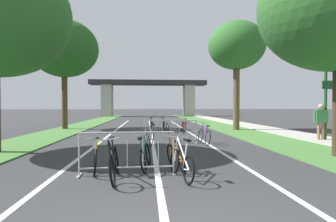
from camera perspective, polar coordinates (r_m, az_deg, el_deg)
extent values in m
cube|color=#477A38|center=(23.53, -18.13, -3.01)|extent=(2.70, 49.46, 0.05)
cube|color=#477A38|center=(23.65, 10.19, -2.96)|extent=(2.70, 49.46, 0.05)
cube|color=#ADA89E|center=(24.40, 15.83, -2.82)|extent=(2.25, 49.46, 0.08)
cube|color=silver|center=(16.97, -3.71, -4.59)|extent=(0.14, 28.61, 0.01)
cube|color=silver|center=(17.18, 4.43, -4.52)|extent=(0.14, 28.61, 0.01)
cube|color=silver|center=(17.11, -11.89, -4.56)|extent=(0.14, 28.61, 0.01)
cube|color=#2D2D30|center=(43.63, -4.25, 6.15)|extent=(19.01, 2.82, 0.74)
cube|color=#ADA89E|center=(43.95, -13.08, 2.22)|extent=(1.67, 2.40, 5.19)
cube|color=#ADA89E|center=(44.03, 4.58, 2.24)|extent=(1.67, 2.40, 5.19)
cylinder|color=#4C3823|center=(20.25, -21.55, 1.90)|extent=(0.40, 0.40, 4.00)
ellipsoid|color=#23561E|center=(20.66, -21.63, 12.50)|extent=(4.81, 4.81, 4.09)
cylinder|color=brown|center=(18.70, 14.63, 2.63)|extent=(0.44, 0.44, 4.39)
ellipsoid|color=#2D6628|center=(19.16, 14.69, 13.63)|extent=(3.89, 3.89, 3.31)
cylinder|color=#1E4C23|center=(14.67, 31.05, 3.91)|extent=(0.14, 0.14, 4.88)
sphere|color=white|center=(15.03, 31.15, 13.70)|extent=(0.32, 0.32, 0.32)
cube|color=#195128|center=(14.60, 31.40, 4.88)|extent=(0.56, 0.03, 0.40)
cylinder|color=#ADADB2|center=(6.65, -18.78, -8.90)|extent=(0.04, 0.04, 1.05)
cube|color=#ADADB2|center=(6.76, -18.75, -13.17)|extent=(0.08, 0.44, 0.03)
cylinder|color=#ADADB2|center=(6.57, 1.22, -8.97)|extent=(0.04, 0.04, 1.05)
cube|color=#ADADB2|center=(6.68, 1.22, -13.28)|extent=(0.08, 0.44, 0.03)
cylinder|color=#ADADB2|center=(6.45, -8.85, -4.65)|extent=(2.27, 0.13, 0.04)
cylinder|color=#ADADB2|center=(6.58, -8.83, -12.03)|extent=(2.27, 0.13, 0.04)
cylinder|color=#ADADB2|center=(6.57, -15.52, -8.21)|extent=(0.02, 0.02, 0.87)
cylinder|color=#ADADB2|center=(6.52, -12.20, -8.26)|extent=(0.02, 0.02, 0.87)
cylinder|color=#ADADB2|center=(6.50, -8.84, -8.29)|extent=(0.02, 0.02, 0.87)
cylinder|color=#ADADB2|center=(6.50, -5.47, -8.28)|extent=(0.02, 0.02, 0.87)
cylinder|color=#ADADB2|center=(6.52, -2.11, -8.25)|extent=(0.02, 0.02, 0.87)
cylinder|color=#ADADB2|center=(11.79, -4.88, -4.52)|extent=(0.04, 0.04, 1.05)
cube|color=#ADADB2|center=(11.85, -4.87, -6.98)|extent=(0.08, 0.44, 0.03)
cylinder|color=#ADADB2|center=(11.90, 6.14, -4.47)|extent=(0.04, 0.04, 1.05)
cube|color=#ADADB2|center=(11.96, 6.13, -6.91)|extent=(0.08, 0.44, 0.03)
cylinder|color=#ADADB2|center=(11.75, 0.66, -2.07)|extent=(2.27, 0.14, 0.04)
cylinder|color=#ADADB2|center=(11.83, 0.66, -6.18)|extent=(2.27, 0.14, 0.04)
cylinder|color=#ADADB2|center=(11.77, -3.03, -4.09)|extent=(0.02, 0.02, 0.87)
cylinder|color=#ADADB2|center=(11.77, -1.19, -4.09)|extent=(0.02, 0.02, 0.87)
cylinder|color=#ADADB2|center=(11.78, 0.66, -4.08)|extent=(0.02, 0.02, 0.87)
cylinder|color=#ADADB2|center=(11.81, 2.49, -4.07)|extent=(0.02, 0.02, 0.87)
cylinder|color=#ADADB2|center=(11.84, 4.32, -4.06)|extent=(0.02, 0.02, 0.87)
cylinder|color=#ADADB2|center=(16.99, -5.87, -2.82)|extent=(0.04, 0.04, 1.05)
cube|color=#ADADB2|center=(17.03, -5.87, -4.53)|extent=(0.07, 0.44, 0.03)
cylinder|color=#ADADB2|center=(17.15, 1.74, -2.78)|extent=(0.04, 0.04, 1.05)
cube|color=#ADADB2|center=(17.19, 1.74, -4.48)|extent=(0.07, 0.44, 0.03)
cylinder|color=#ADADB2|center=(17.00, -2.05, -1.11)|extent=(2.27, 0.11, 0.04)
cylinder|color=#ADADB2|center=(17.06, -2.05, -3.96)|extent=(2.27, 0.11, 0.04)
cylinder|color=#ADADB2|center=(16.99, -4.60, -2.51)|extent=(0.02, 0.02, 0.87)
cylinder|color=#ADADB2|center=(17.00, -3.32, -2.51)|extent=(0.02, 0.02, 0.87)
cylinder|color=#ADADB2|center=(17.02, -2.05, -2.50)|extent=(0.02, 0.02, 0.87)
cylinder|color=#ADADB2|center=(17.06, -0.78, -2.50)|extent=(0.02, 0.02, 0.87)
cylinder|color=#ADADB2|center=(17.10, 0.48, -2.49)|extent=(0.02, 0.02, 0.87)
torus|color=black|center=(5.71, 4.52, -12.71)|extent=(0.23, 0.63, 0.62)
torus|color=black|center=(6.60, 1.44, -10.83)|extent=(0.23, 0.63, 0.62)
cylinder|color=silver|center=(6.08, 3.21, -8.99)|extent=(0.18, 0.94, 0.63)
cylinder|color=silver|center=(5.91, 3.80, -9.46)|extent=(0.13, 0.10, 0.66)
cylinder|color=silver|center=(5.86, 3.94, -12.60)|extent=(0.10, 0.31, 0.07)
cylinder|color=silver|center=(6.53, 1.75, -8.29)|extent=(0.11, 0.08, 0.60)
cube|color=black|center=(5.84, 4.22, -6.35)|extent=(0.15, 0.26, 0.06)
cylinder|color=#99999E|center=(6.47, 2.07, -5.71)|extent=(0.53, 0.14, 0.08)
torus|color=black|center=(7.57, -15.54, -9.18)|extent=(0.23, 0.67, 0.66)
torus|color=black|center=(6.55, -15.54, -10.79)|extent=(0.23, 0.67, 0.66)
cylinder|color=gold|center=(7.04, -15.34, -7.70)|extent=(0.28, 0.99, 0.58)
cylinder|color=gold|center=(7.24, -15.38, -7.92)|extent=(0.08, 0.13, 0.54)
cylinder|color=gold|center=(7.41, -15.55, -9.60)|extent=(0.09, 0.34, 0.08)
cylinder|color=gold|center=(6.52, -15.32, -8.39)|extent=(0.09, 0.10, 0.55)
cube|color=black|center=(7.24, -15.20, -5.80)|extent=(0.15, 0.26, 0.06)
cylinder|color=#99999E|center=(6.51, -15.11, -5.98)|extent=(0.55, 0.13, 0.08)
torus|color=black|center=(10.75, -3.62, -6.13)|extent=(0.28, 0.67, 0.65)
torus|color=black|center=(11.68, -4.51, -5.56)|extent=(0.28, 0.67, 0.65)
cylinder|color=#B7B7BC|center=(11.17, -3.78, -4.48)|extent=(0.09, 0.93, 0.57)
cylinder|color=#B7B7BC|center=(11.00, -3.60, -4.55)|extent=(0.19, 0.09, 0.64)
cylinder|color=#B7B7BC|center=(10.90, -3.80, -6.15)|extent=(0.09, 0.31, 0.08)
cylinder|color=#B7B7BC|center=(11.64, -4.23, -4.26)|extent=(0.16, 0.07, 0.54)
cube|color=black|center=(10.95, -3.23, -2.91)|extent=(0.15, 0.26, 0.07)
cylinder|color=#99999E|center=(11.60, -3.94, -2.96)|extent=(0.42, 0.10, 0.11)
torus|color=black|center=(16.10, 3.63, -3.66)|extent=(0.19, 0.70, 0.69)
torus|color=black|center=(17.15, 3.14, -3.38)|extent=(0.19, 0.70, 0.69)
cylinder|color=red|center=(16.59, 3.59, -2.59)|extent=(0.16, 1.03, 0.58)
cylinder|color=red|center=(16.39, 3.66, -2.73)|extent=(0.17, 0.12, 0.60)
cylinder|color=red|center=(16.27, 3.53, -3.70)|extent=(0.04, 0.34, 0.08)
cylinder|color=red|center=(17.11, 3.34, -2.48)|extent=(0.16, 0.09, 0.55)
cube|color=black|center=(16.34, 3.89, -1.71)|extent=(0.11, 0.24, 0.07)
cylinder|color=#99999E|center=(17.08, 3.54, -1.57)|extent=(0.43, 0.03, 0.12)
torus|color=black|center=(6.68, -11.24, -10.36)|extent=(0.17, 0.71, 0.70)
torus|color=black|center=(5.62, -12.09, -12.54)|extent=(0.17, 0.71, 0.70)
cylinder|color=black|center=(6.11, -12.02, -8.42)|extent=(0.08, 1.06, 0.66)
cylinder|color=black|center=(6.33, -11.78, -8.61)|extent=(0.14, 0.12, 0.63)
cylinder|color=black|center=(6.51, -11.33, -10.89)|extent=(0.05, 0.35, 0.08)
cylinder|color=black|center=(5.58, -12.52, -9.34)|extent=(0.13, 0.09, 0.63)
cube|color=black|center=(6.32, -12.15, -5.77)|extent=(0.12, 0.24, 0.06)
cylinder|color=#99999E|center=(5.56, -12.95, -6.10)|extent=(0.44, 0.05, 0.09)
torus|color=black|center=(17.00, -3.29, -3.48)|extent=(0.19, 0.66, 0.65)
torus|color=black|center=(18.09, -3.70, -3.21)|extent=(0.19, 0.66, 0.65)
cylinder|color=#1E7238|center=(17.50, -3.61, -2.48)|extent=(0.21, 1.06, 0.57)
cylinder|color=#1E7238|center=(17.29, -3.54, -2.47)|extent=(0.13, 0.14, 0.67)
cylinder|color=#1E7238|center=(17.18, -3.35, -3.52)|extent=(0.06, 0.36, 0.08)
cylinder|color=#1E7238|center=(18.05, -3.80, -2.38)|extent=(0.11, 0.10, 0.54)
cube|color=black|center=(17.23, -3.67, -1.38)|extent=(0.13, 0.25, 0.06)
cylinder|color=#99999E|center=(18.01, -3.91, -1.54)|extent=(0.54, 0.08, 0.10)
torus|color=black|center=(6.57, 3.12, -10.92)|extent=(0.23, 0.62, 0.61)
torus|color=black|center=(7.47, 0.58, -9.45)|extent=(0.23, 0.62, 0.61)
cylinder|color=orange|center=(6.94, 1.62, -8.16)|extent=(0.29, 0.92, 0.54)
cylinder|color=orange|center=(6.78, 2.14, -8.74)|extent=(0.09, 0.13, 0.52)
cylinder|color=orange|center=(6.72, 2.68, -10.85)|extent=(0.09, 0.32, 0.07)
cylinder|color=orange|center=(7.40, 0.44, -7.59)|extent=(0.09, 0.10, 0.51)
cube|color=black|center=(6.70, 2.02, -6.64)|extent=(0.15, 0.26, 0.06)
cylinder|color=#99999E|center=(7.34, 0.30, -5.69)|extent=(0.55, 0.14, 0.09)
torus|color=black|center=(11.21, 8.64, -5.85)|extent=(0.21, 0.66, 0.65)
torus|color=black|center=(12.14, 7.11, -5.32)|extent=(0.21, 0.66, 0.65)
cylinder|color=#662884|center=(11.64, 8.12, -4.10)|extent=(0.05, 0.96, 0.64)
cylinder|color=#662884|center=(11.47, 8.36, -4.56)|extent=(0.15, 0.11, 0.55)
cylinder|color=#662884|center=(11.36, 8.36, -5.88)|extent=(0.07, 0.32, 0.08)
cylinder|color=#662884|center=(12.11, 7.38, -3.90)|extent=(0.15, 0.08, 0.61)
cube|color=black|center=(11.42, 8.63, -3.21)|extent=(0.13, 0.25, 0.07)
cylinder|color=#99999E|center=(12.08, 7.65, -2.47)|extent=(0.49, 0.08, 0.11)
torus|color=black|center=(17.09, -1.08, -3.48)|extent=(0.15, 0.65, 0.64)
torus|color=black|center=(18.12, -1.00, -3.22)|extent=(0.15, 0.65, 0.64)
cylinder|color=#1E389E|center=(17.56, -1.14, -2.38)|extent=(0.06, 1.01, 0.63)
cylinder|color=#1E389E|center=(17.37, -1.14, -2.54)|extent=(0.12, 0.12, 0.63)
cylinder|color=#1E389E|center=(17.26, -1.06, -3.52)|extent=(0.06, 0.34, 0.08)
cylinder|color=#1E389E|center=(18.08, -1.10, -2.29)|extent=(0.11, 0.09, 0.60)
cube|color=black|center=(17.32, -1.25, -1.52)|extent=(0.12, 0.25, 0.06)
cylinder|color=#99999E|center=(18.04, -1.20, -1.35)|extent=(0.52, 0.07, 0.08)
torus|color=black|center=(6.58, -5.46, -10.86)|extent=(0.24, 0.64, 0.62)
torus|color=black|center=(7.51, -4.39, -9.36)|extent=(0.24, 0.64, 0.62)
cylinder|color=#197A7F|center=(6.98, -5.35, -7.94)|extent=(0.05, 0.94, 0.57)
cylinder|color=#197A7F|center=(6.81, -5.54, -8.36)|extent=(0.17, 0.10, 0.59)
cylinder|color=#197A7F|center=(6.73, -5.23, -10.78)|extent=(0.08, 0.31, 0.07)
cylinder|color=#197A7F|center=(7.45, -4.82, -7.36)|extent=(0.15, 0.08, 0.54)
cube|color=black|center=(6.74, -6.07, -5.95)|extent=(0.14, 0.25, 0.07)
cylinder|color=#99999E|center=(7.40, -5.26, -5.34)|extent=(0.47, 0.09, 0.12)
torus|color=black|center=(17.22, -0.65, -3.36)|extent=(0.23, 0.71, 0.69)
torus|color=black|center=(16.15, -0.04, -3.65)|extent=(0.23, 0.71, 0.69)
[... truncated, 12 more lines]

